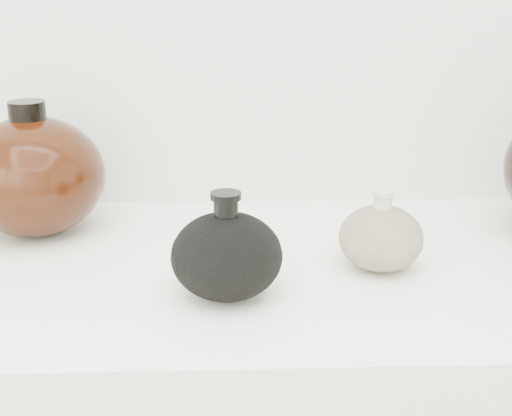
{
  "coord_description": "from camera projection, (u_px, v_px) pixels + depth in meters",
  "views": [
    {
      "loc": [
        -0.05,
        0.12,
        1.26
      ],
      "look_at": [
        -0.03,
        0.92,
        0.98
      ],
      "focal_mm": 50.0,
      "sensor_mm": 36.0,
      "label": 1
    }
  ],
  "objects": [
    {
      "name": "black_gourd_vase",
      "position": [
        227.0,
        255.0,
        0.8
      ],
      "size": [
        0.15,
        0.15,
        0.12
      ],
      "color": "black",
      "rests_on": "display_counter"
    },
    {
      "name": "cream_gourd_vase",
      "position": [
        381.0,
        237.0,
        0.88
      ],
      "size": [
        0.14,
        0.14,
        0.1
      ],
      "color": "beige",
      "rests_on": "display_counter"
    },
    {
      "name": "left_round_pot",
      "position": [
        34.0,
        176.0,
        0.98
      ],
      "size": [
        0.25,
        0.25,
        0.19
      ],
      "color": "black",
      "rests_on": "display_counter"
    }
  ]
}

